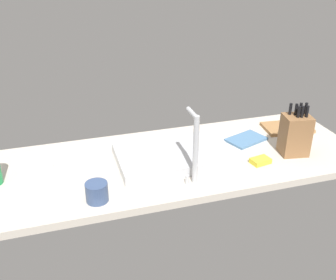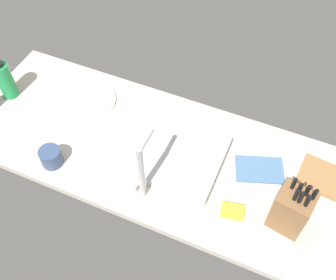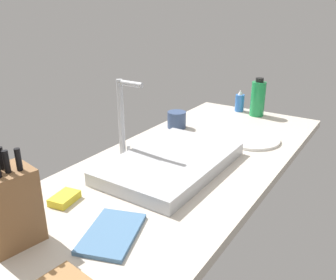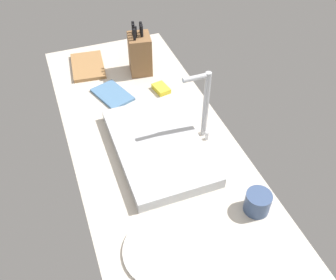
{
  "view_description": "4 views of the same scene",
  "coord_description": "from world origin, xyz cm",
  "px_view_note": "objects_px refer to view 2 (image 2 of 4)",
  "views": [
    {
      "loc": [
        51.14,
        156.72,
        96.72
      ],
      "look_at": [
        3.45,
        -1.56,
        13.22
      ],
      "focal_mm": 41.99,
      "sensor_mm": 36.0,
      "label": 1
    },
    {
      "loc": [
        -42.43,
        91.17,
        145.26
      ],
      "look_at": [
        -1.49,
        -2.61,
        9.87
      ],
      "focal_mm": 42.63,
      "sensor_mm": 36.0,
      "label": 2
    },
    {
      "loc": [
        -97.0,
        -62.24,
        60.57
      ],
      "look_at": [
        3.5,
        4.14,
        13.29
      ],
      "focal_mm": 37.27,
      "sensor_mm": 36.0,
      "label": 3
    },
    {
      "loc": [
        101.92,
        -32.47,
        113.1
      ],
      "look_at": [
        2.65,
        4.51,
        9.52
      ],
      "focal_mm": 39.62,
      "sensor_mm": 36.0,
      "label": 4
    }
  ],
  "objects_px": {
    "sink_basin": "(159,150)",
    "dish_towel": "(260,170)",
    "knife_block": "(291,210)",
    "coffee_mug": "(51,157)",
    "dinner_plate": "(89,101)",
    "water_bottle": "(5,80)",
    "faucet": "(142,169)",
    "dish_sponge": "(232,211)",
    "cutting_board": "(330,181)"
  },
  "relations": [
    {
      "from": "water_bottle",
      "to": "dish_towel",
      "type": "height_order",
      "value": "water_bottle"
    },
    {
      "from": "cutting_board",
      "to": "dinner_plate",
      "type": "distance_m",
      "value": 1.14
    },
    {
      "from": "water_bottle",
      "to": "coffee_mug",
      "type": "xyz_separation_m",
      "value": [
        -0.41,
        0.26,
        -0.06
      ]
    },
    {
      "from": "faucet",
      "to": "dish_sponge",
      "type": "distance_m",
      "value": 0.4
    },
    {
      "from": "faucet",
      "to": "dish_sponge",
      "type": "relative_size",
      "value": 3.48
    },
    {
      "from": "knife_block",
      "to": "coffee_mug",
      "type": "distance_m",
      "value": 0.98
    },
    {
      "from": "faucet",
      "to": "coffee_mug",
      "type": "distance_m",
      "value": 0.44
    },
    {
      "from": "sink_basin",
      "to": "dish_towel",
      "type": "distance_m",
      "value": 0.43
    },
    {
      "from": "faucet",
      "to": "coffee_mug",
      "type": "bearing_deg",
      "value": 3.16
    },
    {
      "from": "cutting_board",
      "to": "dinner_plate",
      "type": "xyz_separation_m",
      "value": [
        1.14,
        0.01,
        -0.0
      ]
    },
    {
      "from": "cutting_board",
      "to": "dish_towel",
      "type": "height_order",
      "value": "cutting_board"
    },
    {
      "from": "knife_block",
      "to": "coffee_mug",
      "type": "height_order",
      "value": "knife_block"
    },
    {
      "from": "faucet",
      "to": "coffee_mug",
      "type": "relative_size",
      "value": 3.43
    },
    {
      "from": "faucet",
      "to": "knife_block",
      "type": "xyz_separation_m",
      "value": [
        -0.56,
        -0.1,
        -0.07
      ]
    },
    {
      "from": "dish_towel",
      "to": "dish_sponge",
      "type": "relative_size",
      "value": 2.21
    },
    {
      "from": "knife_block",
      "to": "water_bottle",
      "type": "relative_size",
      "value": 1.24
    },
    {
      "from": "sink_basin",
      "to": "knife_block",
      "type": "distance_m",
      "value": 0.59
    },
    {
      "from": "sink_basin",
      "to": "cutting_board",
      "type": "height_order",
      "value": "sink_basin"
    },
    {
      "from": "cutting_board",
      "to": "dish_towel",
      "type": "distance_m",
      "value": 0.29
    },
    {
      "from": "coffee_mug",
      "to": "dish_sponge",
      "type": "bearing_deg",
      "value": -174.13
    },
    {
      "from": "sink_basin",
      "to": "dish_sponge",
      "type": "xyz_separation_m",
      "value": [
        -0.38,
        0.15,
        -0.01
      ]
    },
    {
      "from": "cutting_board",
      "to": "water_bottle",
      "type": "bearing_deg",
      "value": 4.44
    },
    {
      "from": "sink_basin",
      "to": "dish_towel",
      "type": "xyz_separation_m",
      "value": [
        -0.42,
        -0.09,
        -0.02
      ]
    },
    {
      "from": "faucet",
      "to": "dish_sponge",
      "type": "bearing_deg",
      "value": -170.97
    },
    {
      "from": "water_bottle",
      "to": "coffee_mug",
      "type": "distance_m",
      "value": 0.49
    },
    {
      "from": "cutting_board",
      "to": "water_bottle",
      "type": "xyz_separation_m",
      "value": [
        1.51,
        0.12,
        0.09
      ]
    },
    {
      "from": "dinner_plate",
      "to": "coffee_mug",
      "type": "distance_m",
      "value": 0.37
    },
    {
      "from": "dish_sponge",
      "to": "cutting_board",
      "type": "bearing_deg",
      "value": -137.96
    },
    {
      "from": "dish_sponge",
      "to": "knife_block",
      "type": "bearing_deg",
      "value": -168.25
    },
    {
      "from": "sink_basin",
      "to": "faucet",
      "type": "distance_m",
      "value": 0.26
    },
    {
      "from": "water_bottle",
      "to": "faucet",
      "type": "bearing_deg",
      "value": 164.28
    },
    {
      "from": "cutting_board",
      "to": "dish_sponge",
      "type": "distance_m",
      "value": 0.44
    },
    {
      "from": "faucet",
      "to": "dish_towel",
      "type": "xyz_separation_m",
      "value": [
        -0.4,
        -0.29,
        -0.17
      ]
    },
    {
      "from": "dinner_plate",
      "to": "knife_block",
      "type": "bearing_deg",
      "value": 166.39
    },
    {
      "from": "knife_block",
      "to": "coffee_mug",
      "type": "bearing_deg",
      "value": 16.79
    },
    {
      "from": "water_bottle",
      "to": "dinner_plate",
      "type": "bearing_deg",
      "value": -163.65
    },
    {
      "from": "dish_towel",
      "to": "sink_basin",
      "type": "bearing_deg",
      "value": 11.56
    },
    {
      "from": "coffee_mug",
      "to": "cutting_board",
      "type": "bearing_deg",
      "value": -161.24
    },
    {
      "from": "water_bottle",
      "to": "dinner_plate",
      "type": "height_order",
      "value": "water_bottle"
    },
    {
      "from": "knife_block",
      "to": "water_bottle",
      "type": "bearing_deg",
      "value": 4.12
    },
    {
      "from": "faucet",
      "to": "knife_block",
      "type": "distance_m",
      "value": 0.57
    },
    {
      "from": "sink_basin",
      "to": "faucet",
      "type": "xyz_separation_m",
      "value": [
        -0.02,
        0.2,
        0.15
      ]
    },
    {
      "from": "dish_sponge",
      "to": "coffee_mug",
      "type": "bearing_deg",
      "value": 5.87
    },
    {
      "from": "dinner_plate",
      "to": "coffee_mug",
      "type": "height_order",
      "value": "coffee_mug"
    },
    {
      "from": "knife_block",
      "to": "dish_sponge",
      "type": "bearing_deg",
      "value": 21.46
    },
    {
      "from": "sink_basin",
      "to": "cutting_board",
      "type": "bearing_deg",
      "value": -168.18
    },
    {
      "from": "knife_block",
      "to": "sink_basin",
      "type": "bearing_deg",
      "value": -0.64
    },
    {
      "from": "cutting_board",
      "to": "dish_sponge",
      "type": "xyz_separation_m",
      "value": [
        0.33,
        0.29,
        0.0
      ]
    },
    {
      "from": "faucet",
      "to": "knife_block",
      "type": "bearing_deg",
      "value": -169.99
    },
    {
      "from": "dinner_plate",
      "to": "dish_towel",
      "type": "height_order",
      "value": "same"
    }
  ]
}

